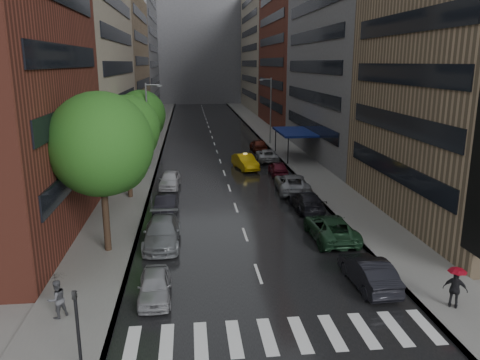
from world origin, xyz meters
The scene contains 20 objects.
ground centered at (0.00, 0.00, 0.00)m, with size 220.00×220.00×0.00m, color gray.
road centered at (0.00, 50.00, 0.01)m, with size 14.00×140.00×0.01m, color black.
sidewalk_left centered at (-9.00, 50.00, 0.07)m, with size 4.00×140.00×0.15m, color gray.
sidewalk_right centered at (9.00, 50.00, 0.07)m, with size 4.00×140.00×0.15m, color gray.
crosswalk centered at (0.20, -2.00, 0.01)m, with size 13.15×2.80×0.01m.
buildings_left centered at (-15.00, 58.79, 15.99)m, with size 8.00×108.00×38.00m.
buildings_right centered at (15.00, 56.70, 15.03)m, with size 8.05×109.10×36.00m.
building_far centered at (0.00, 118.00, 16.00)m, with size 40.00×14.00×32.00m, color slate.
tree_near centered at (-8.60, 7.97, 6.60)m, with size 6.05×6.05×9.65m.
tree_mid centered at (-8.60, 19.58, 5.94)m, with size 5.44×5.44×8.67m.
tree_far centered at (-8.60, 32.07, 5.72)m, with size 5.25×5.25×8.36m.
taxi centered at (2.39, 29.59, 0.80)m, with size 1.70×4.87×1.61m, color gold.
parked_cars_left centered at (-5.40, 12.32, 0.75)m, with size 2.29×25.18×1.58m.
parked_cars_right centered at (5.40, 20.06, 0.76)m, with size 3.06×42.82×1.60m.
ped_black_umbrella centered at (-9.55, 0.31, 1.38)m, with size 1.09×1.07×2.09m.
ped_red_umbrella centered at (8.43, -0.80, 1.33)m, with size 1.12×0.96×2.01m.
traffic_light centered at (-7.60, -4.10, 2.23)m, with size 0.18×0.15×3.45m.
street_lamp_left centered at (-7.72, 30.00, 4.89)m, with size 1.74×0.22×9.00m.
street_lamp_right centered at (7.72, 45.00, 4.89)m, with size 1.74×0.22×9.00m.
awning centered at (8.98, 35.00, 3.13)m, with size 4.00×8.00×3.12m.
Camera 1 is at (-3.56, -19.19, 11.18)m, focal length 35.00 mm.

